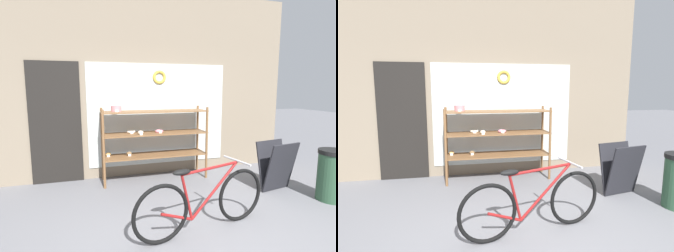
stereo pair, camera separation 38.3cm
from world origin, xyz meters
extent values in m
cube|color=gray|center=(0.00, 2.65, 1.71)|extent=(5.72, 0.08, 3.42)
cube|color=silver|center=(0.20, 2.60, 1.15)|extent=(2.65, 0.02, 1.90)
cube|color=black|center=(-1.64, 2.59, 1.05)|extent=(0.84, 0.03, 2.10)
torus|color=gold|center=(0.20, 2.58, 1.85)|extent=(0.26, 0.06, 0.26)
cylinder|color=brown|center=(-0.88, 2.05, 0.66)|extent=(0.04, 0.04, 1.31)
cylinder|color=brown|center=(0.95, 2.05, 0.66)|extent=(0.04, 0.04, 1.31)
cylinder|color=brown|center=(-0.88, 2.48, 0.66)|extent=(0.04, 0.04, 1.31)
cylinder|color=brown|center=(0.95, 2.48, 0.66)|extent=(0.04, 0.04, 1.31)
cube|color=brown|center=(0.03, 2.27, 0.45)|extent=(1.87, 0.48, 0.02)
cube|color=brown|center=(0.03, 2.27, 0.85)|extent=(1.87, 0.48, 0.02)
cube|color=brown|center=(0.03, 2.27, 1.24)|extent=(1.87, 0.48, 0.02)
ellipsoid|color=tan|center=(-0.79, 2.38, 0.49)|extent=(0.10, 0.08, 0.07)
cube|color=white|center=(-0.79, 2.32, 0.48)|extent=(0.05, 0.00, 0.04)
ellipsoid|color=brown|center=(-0.43, 2.32, 0.50)|extent=(0.10, 0.08, 0.07)
cube|color=white|center=(-0.43, 2.27, 0.48)|extent=(0.05, 0.00, 0.04)
ellipsoid|color=beige|center=(-0.25, 2.17, 0.89)|extent=(0.10, 0.08, 0.07)
cube|color=white|center=(-0.25, 2.11, 0.87)|extent=(0.05, 0.00, 0.04)
cylinder|color=pink|center=(-0.63, 2.34, 1.30)|extent=(0.18, 0.18, 0.10)
cube|color=white|center=(-0.63, 2.25, 1.27)|extent=(0.05, 0.00, 0.04)
torus|color=pink|center=(0.11, 2.28, 0.88)|extent=(0.15, 0.15, 0.05)
cube|color=white|center=(0.11, 2.20, 0.87)|extent=(0.05, 0.00, 0.04)
torus|color=beige|center=(-0.38, 2.36, 0.88)|extent=(0.15, 0.15, 0.05)
cube|color=white|center=(-0.38, 2.28, 0.87)|extent=(0.05, 0.00, 0.04)
torus|color=black|center=(-0.40, 0.28, 0.33)|extent=(0.66, 0.17, 0.66)
torus|color=black|center=(0.68, 0.49, 0.33)|extent=(0.66, 0.17, 0.66)
cylinder|color=maroon|center=(0.29, 0.41, 0.47)|extent=(0.65, 0.15, 0.61)
cylinder|color=maroon|center=(0.22, 0.40, 0.74)|extent=(0.76, 0.18, 0.07)
cylinder|color=maroon|center=(-0.09, 0.34, 0.45)|extent=(0.17, 0.06, 0.55)
cylinder|color=maroon|center=(-0.21, 0.32, 0.26)|extent=(0.39, 0.11, 0.18)
ellipsoid|color=black|center=(-0.16, 0.33, 0.75)|extent=(0.23, 0.13, 0.06)
cylinder|color=#B2B2B7|center=(0.60, 0.47, 0.78)|extent=(0.11, 0.46, 0.02)
cube|color=#232328|center=(1.81, 1.11, 0.40)|extent=(0.61, 0.30, 0.79)
cube|color=#232328|center=(1.77, 1.29, 0.40)|extent=(0.61, 0.30, 0.79)
camera|label=1|loc=(-1.08, -2.22, 1.65)|focal=28.00mm
camera|label=2|loc=(-0.70, -2.32, 1.65)|focal=28.00mm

